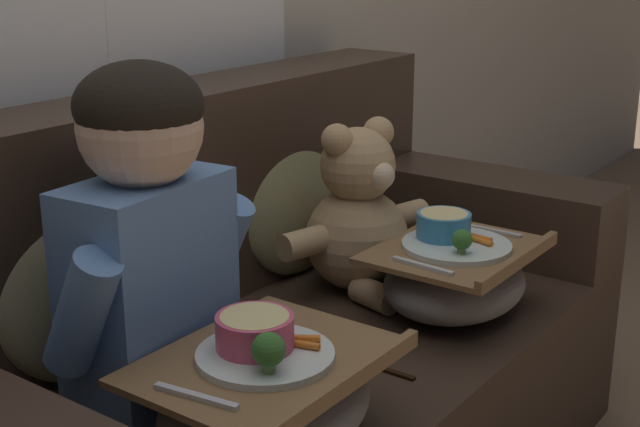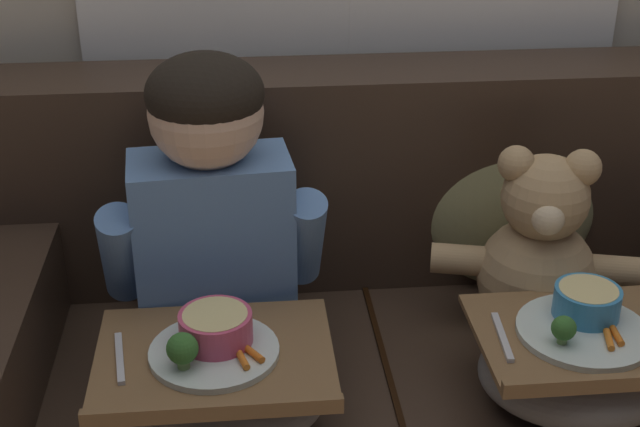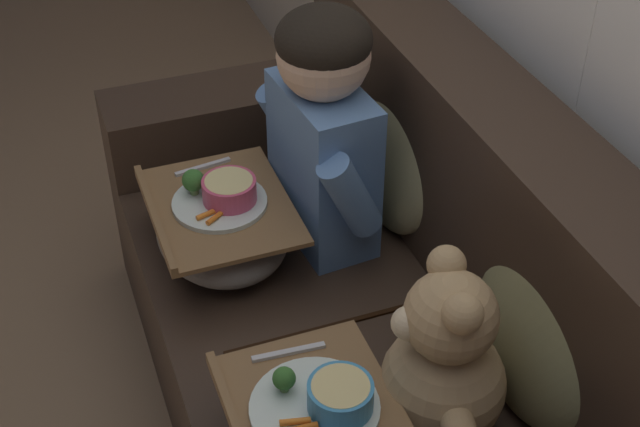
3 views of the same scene
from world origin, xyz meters
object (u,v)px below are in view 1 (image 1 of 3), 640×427
(throw_pillow_behind_teddy, at_px, (288,193))
(lap_tray_child, at_px, (266,395))
(couch, at_px, (258,371))
(child_figure, at_px, (146,222))
(teddy_bear, at_px, (359,219))
(lap_tray_teddy, at_px, (455,276))
(throw_pillow_behind_child, at_px, (74,270))

(throw_pillow_behind_teddy, height_order, lap_tray_child, throw_pillow_behind_teddy)
(couch, bearing_deg, child_figure, -173.93)
(couch, xyz_separation_m, teddy_bear, (0.32, -0.04, 0.27))
(lap_tray_teddy, bearing_deg, couch, 138.26)
(teddy_bear, height_order, lap_tray_teddy, teddy_bear)
(lap_tray_child, bearing_deg, throw_pillow_behind_child, 89.97)
(lap_tray_child, bearing_deg, child_figure, 89.92)
(couch, bearing_deg, throw_pillow_behind_child, 152.49)
(lap_tray_teddy, bearing_deg, teddy_bear, 90.45)
(child_figure, bearing_deg, lap_tray_teddy, -21.48)
(child_figure, relative_size, lap_tray_teddy, 1.61)
(teddy_bear, height_order, lap_tray_child, teddy_bear)
(throw_pillow_behind_child, bearing_deg, throw_pillow_behind_teddy, 0.00)
(lap_tray_teddy, bearing_deg, lap_tray_child, -179.90)
(child_figure, height_order, lap_tray_teddy, child_figure)
(throw_pillow_behind_teddy, distance_m, child_figure, 0.69)
(couch, xyz_separation_m, throw_pillow_behind_child, (-0.32, 0.17, 0.29))
(lap_tray_child, bearing_deg, couch, 41.88)
(couch, height_order, throw_pillow_behind_teddy, couch)
(teddy_bear, bearing_deg, lap_tray_teddy, -89.55)
(child_figure, bearing_deg, lap_tray_child, -90.08)
(throw_pillow_behind_child, relative_size, child_figure, 0.71)
(couch, xyz_separation_m, lap_tray_child, (-0.32, -0.29, 0.18))
(couch, relative_size, child_figure, 2.88)
(throw_pillow_behind_teddy, relative_size, teddy_bear, 0.96)
(teddy_bear, xyz_separation_m, lap_tray_child, (-0.65, -0.25, -0.08))
(teddy_bear, bearing_deg, throw_pillow_behind_teddy, 89.62)
(lap_tray_child, distance_m, lap_tray_teddy, 0.65)
(throw_pillow_behind_child, distance_m, lap_tray_teddy, 0.80)
(child_figure, xyz_separation_m, lap_tray_teddy, (0.65, -0.25, -0.24))
(throw_pillow_behind_teddy, relative_size, lap_tray_teddy, 1.10)
(throw_pillow_behind_teddy, xyz_separation_m, lap_tray_child, (-0.65, -0.46, -0.11))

